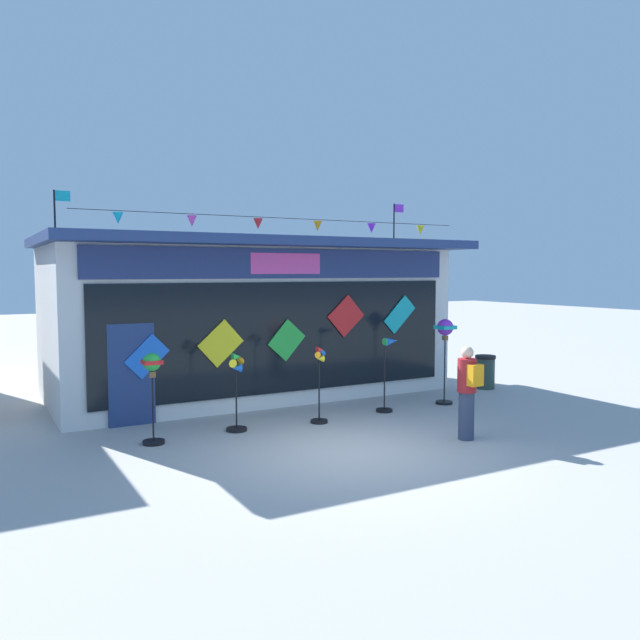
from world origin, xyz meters
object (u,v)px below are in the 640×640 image
at_px(wind_spinner_far_left, 152,378).
at_px(kite_shop_building, 249,316).
at_px(person_near_camera, 468,391).
at_px(wind_spinner_left, 237,388).
at_px(wind_spinner_center_left, 320,383).
at_px(wind_spinner_center_right, 388,370).
at_px(wind_spinner_right, 445,337).
at_px(trash_bin, 485,372).

bearing_deg(wind_spinner_far_left, kite_shop_building, 46.81).
bearing_deg(person_near_camera, wind_spinner_left, -40.33).
distance_m(wind_spinner_far_left, person_near_camera, 5.55).
xyz_separation_m(wind_spinner_center_left, wind_spinner_center_right, (1.80, 0.21, 0.10)).
bearing_deg(wind_spinner_center_left, wind_spinner_left, 173.11).
height_order(kite_shop_building, wind_spinner_far_left, kite_shop_building).
distance_m(wind_spinner_left, wind_spinner_right, 5.08).
xyz_separation_m(kite_shop_building, wind_spinner_center_right, (1.75, -3.43, -1.01)).
height_order(wind_spinner_left, wind_spinner_right, wind_spinner_right).
relative_size(kite_shop_building, wind_spinner_center_left, 6.31).
distance_m(wind_spinner_center_left, wind_spinner_center_right, 1.82).
bearing_deg(trash_bin, wind_spinner_center_left, -168.14).
bearing_deg(wind_spinner_center_left, trash_bin, 11.86).
bearing_deg(kite_shop_building, person_near_camera, -74.76).
height_order(wind_spinner_left, wind_spinner_center_left, wind_spinner_center_left).
height_order(kite_shop_building, person_near_camera, kite_shop_building).
xyz_separation_m(kite_shop_building, wind_spinner_center_left, (-0.05, -3.64, -1.11)).
bearing_deg(wind_spinner_right, kite_shop_building, 133.99).
height_order(wind_spinner_far_left, trash_bin, wind_spinner_far_left).
bearing_deg(wind_spinner_center_left, person_near_camera, -54.61).
xyz_separation_m(wind_spinner_left, wind_spinner_center_right, (3.48, 0.00, 0.06)).
distance_m(kite_shop_building, wind_spinner_center_left, 3.80).
relative_size(wind_spinner_right, person_near_camera, 1.15).
xyz_separation_m(person_near_camera, trash_bin, (3.84, 3.54, -0.45)).
distance_m(kite_shop_building, wind_spinner_left, 3.99).
bearing_deg(person_near_camera, wind_spinner_center_right, -95.37).
relative_size(wind_spinner_center_right, trash_bin, 1.86).
distance_m(wind_spinner_far_left, wind_spinner_left, 1.64).
bearing_deg(wind_spinner_center_right, wind_spinner_left, -179.94).
bearing_deg(wind_spinner_left, wind_spinner_right, 0.03).
bearing_deg(wind_spinner_far_left, wind_spinner_right, 0.95).
height_order(wind_spinner_center_left, wind_spinner_right, wind_spinner_right).
height_order(kite_shop_building, wind_spinner_left, kite_shop_building).
xyz_separation_m(kite_shop_building, wind_spinner_left, (-1.72, -3.43, -1.07)).
relative_size(wind_spinner_far_left, wind_spinner_right, 0.83).
bearing_deg(kite_shop_building, trash_bin, -24.32).
bearing_deg(wind_spinner_right, wind_spinner_left, -179.97).
relative_size(kite_shop_building, person_near_camera, 5.76).
relative_size(wind_spinner_right, trash_bin, 2.26).
relative_size(person_near_camera, trash_bin, 1.96).
relative_size(wind_spinner_left, wind_spinner_center_left, 0.97).
xyz_separation_m(kite_shop_building, person_near_camera, (1.64, -6.01, -1.01)).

